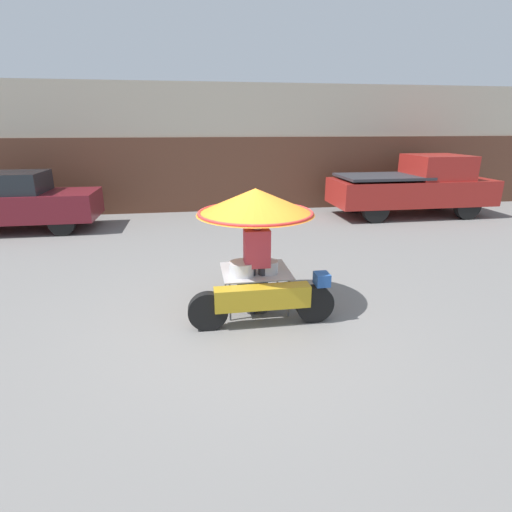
{
  "coord_description": "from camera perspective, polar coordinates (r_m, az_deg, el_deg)",
  "views": [
    {
      "loc": [
        -0.71,
        -5.26,
        2.76
      ],
      "look_at": [
        0.21,
        0.42,
        0.87
      ],
      "focal_mm": 28.0,
      "sensor_mm": 36.0,
      "label": 1
    }
  ],
  "objects": [
    {
      "name": "vendor_motorcycle_cart",
      "position": [
        5.88,
        0.06,
        5.26
      ],
      "size": [
        2.11,
        1.76,
        1.89
      ],
      "color": "black",
      "rests_on": "ground"
    },
    {
      "name": "ground_plane",
      "position": [
        5.99,
        -1.33,
        -9.29
      ],
      "size": [
        36.0,
        36.0,
        0.0
      ],
      "primitive_type": "plane",
      "color": "slate"
    },
    {
      "name": "parked_car",
      "position": [
        12.63,
        -31.24,
        6.68
      ],
      "size": [
        4.14,
        1.68,
        1.59
      ],
      "color": "black",
      "rests_on": "ground"
    },
    {
      "name": "pickup_truck",
      "position": [
        13.72,
        21.74,
        9.21
      ],
      "size": [
        5.0,
        1.83,
        1.89
      ],
      "color": "black",
      "rests_on": "ground"
    },
    {
      "name": "shopfront_building",
      "position": [
        14.46,
        -6.58,
        15.09
      ],
      "size": [
        28.0,
        2.06,
        4.05
      ],
      "color": "#B2A893",
      "rests_on": "ground"
    },
    {
      "name": "vendor_person",
      "position": [
        5.93,
        0.13,
        -0.67
      ],
      "size": [
        0.38,
        0.22,
        1.52
      ],
      "color": "#2D2D33",
      "rests_on": "ground"
    }
  ]
}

